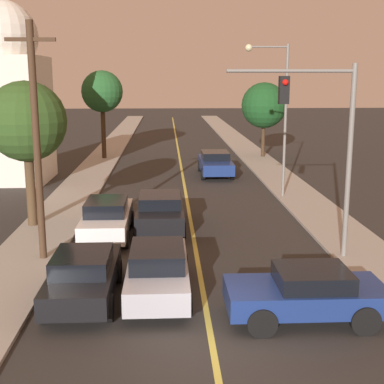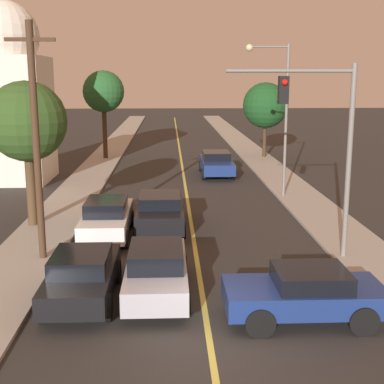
% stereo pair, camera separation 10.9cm
% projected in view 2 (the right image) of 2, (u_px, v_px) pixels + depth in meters
% --- Properties ---
extents(ground_plane, '(200.00, 200.00, 0.00)m').
position_uv_depth(ground_plane, '(210.00, 345.00, 12.66)').
color(ground_plane, '#2D2B28').
extents(road_surface, '(9.44, 80.00, 0.01)m').
position_uv_depth(road_surface, '(179.00, 148.00, 47.82)').
color(road_surface, '#2D2B28').
rests_on(road_surface, ground).
extents(sidewalk_left, '(2.50, 80.00, 0.12)m').
position_uv_depth(sidewalk_left, '(112.00, 148.00, 47.56)').
color(sidewalk_left, '#9E998E').
rests_on(sidewalk_left, ground).
extents(sidewalk_right, '(2.50, 80.00, 0.12)m').
position_uv_depth(sidewalk_right, '(246.00, 147.00, 48.06)').
color(sidewalk_right, '#9E998E').
rests_on(sidewalk_right, ground).
extents(car_near_lane_front, '(1.85, 4.64, 1.52)m').
position_uv_depth(car_near_lane_front, '(157.00, 270.00, 15.39)').
color(car_near_lane_front, '#A5A8B2').
rests_on(car_near_lane_front, ground).
extents(car_near_lane_second, '(2.03, 4.73, 1.51)m').
position_uv_depth(car_near_lane_second, '(160.00, 211.00, 22.26)').
color(car_near_lane_second, black).
rests_on(car_near_lane_second, ground).
extents(car_outer_lane_front, '(1.87, 4.33, 1.47)m').
position_uv_depth(car_outer_lane_front, '(82.00, 275.00, 15.00)').
color(car_outer_lane_front, black).
rests_on(car_outer_lane_front, ground).
extents(car_outer_lane_second, '(1.87, 4.75, 1.56)m').
position_uv_depth(car_outer_lane_second, '(107.00, 218.00, 21.05)').
color(car_outer_lane_second, white).
rests_on(car_outer_lane_second, ground).
extents(car_far_oncoming, '(2.05, 5.12, 1.53)m').
position_uv_depth(car_far_oncoming, '(216.00, 163.00, 34.53)').
color(car_far_oncoming, navy).
rests_on(car_far_oncoming, ground).
extents(car_crossing_right, '(4.11, 1.99, 1.41)m').
position_uv_depth(car_crossing_right, '(305.00, 293.00, 13.79)').
color(car_crossing_right, navy).
rests_on(car_crossing_right, ground).
extents(traffic_signal_mast, '(4.29, 0.42, 6.55)m').
position_uv_depth(traffic_signal_mast, '(324.00, 130.00, 17.71)').
color(traffic_signal_mast, slate).
rests_on(traffic_signal_mast, ground).
extents(streetlamp_right, '(2.22, 0.36, 7.74)m').
position_uv_depth(streetlamp_right, '(277.00, 101.00, 27.08)').
color(streetlamp_right, slate).
rests_on(streetlamp_right, ground).
extents(utility_pole_left, '(1.60, 0.24, 7.88)m').
position_uv_depth(utility_pole_left, '(36.00, 139.00, 17.63)').
color(utility_pole_left, '#422D1E').
rests_on(utility_pole_left, ground).
extents(tree_left_near, '(3.27, 3.27, 5.98)m').
position_uv_depth(tree_left_near, '(27.00, 122.00, 21.71)').
color(tree_left_near, '#4C3823').
rests_on(tree_left_near, ground).
extents(tree_left_far, '(3.13, 3.13, 6.63)m').
position_uv_depth(tree_left_far, '(103.00, 92.00, 40.39)').
color(tree_left_far, '#3D2B1C').
rests_on(tree_left_far, ground).
extents(tree_right_near, '(3.51, 3.51, 5.75)m').
position_uv_depth(tree_right_near, '(265.00, 106.00, 41.28)').
color(tree_right_near, '#3D2B1C').
rests_on(tree_right_near, ground).
extents(domed_building_left, '(4.62, 4.62, 10.64)m').
position_uv_depth(domed_building_left, '(8.00, 95.00, 31.86)').
color(domed_building_left, silver).
rests_on(domed_building_left, ground).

